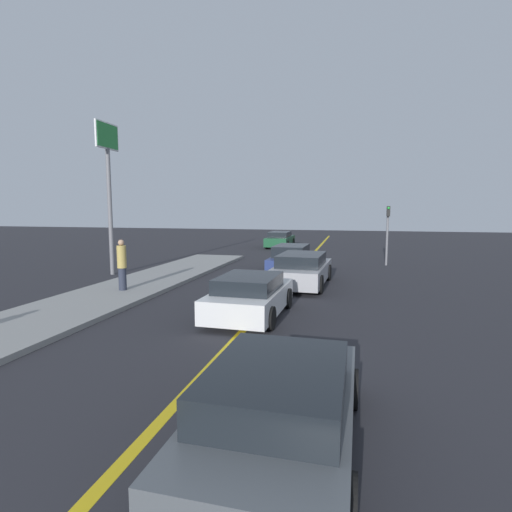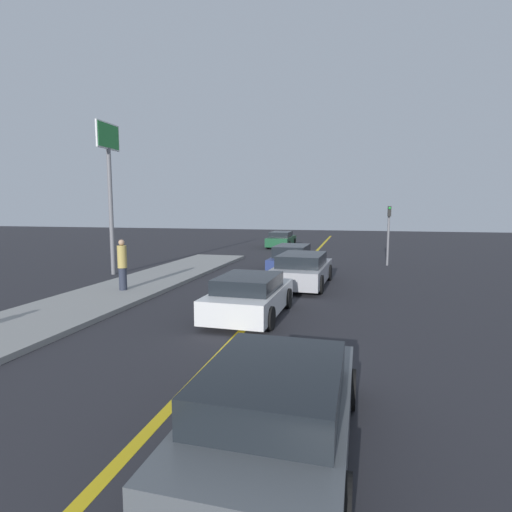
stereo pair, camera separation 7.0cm
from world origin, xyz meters
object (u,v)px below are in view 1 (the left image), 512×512
object	(u,v)px
car_oncoming_far	(280,239)
roadside_sign	(108,166)
car_near_right_lane	(279,406)
traffic_light	(388,228)
car_far_distant	(302,270)
car_parked_left_lot	(292,258)
pedestrian_far_standing	(122,265)
car_ahead_center	(250,296)

from	to	relation	value
car_oncoming_far	roadside_sign	distance (m)	16.62
car_near_right_lane	traffic_light	size ratio (longest dim) A/B	1.28
car_far_distant	car_parked_left_lot	distance (m)	4.11
car_oncoming_far	pedestrian_far_standing	bearing A→B (deg)	-97.18
car_ahead_center	traffic_light	size ratio (longest dim) A/B	1.20
car_parked_left_lot	pedestrian_far_standing	bearing A→B (deg)	-123.76
car_ahead_center	pedestrian_far_standing	bearing A→B (deg)	162.37
traffic_light	roadside_sign	bearing A→B (deg)	-154.21
car_parked_left_lot	car_oncoming_far	world-z (taller)	car_parked_left_lot
car_near_right_lane	car_far_distant	size ratio (longest dim) A/B	0.88
car_near_right_lane	traffic_light	bearing A→B (deg)	82.30
car_ahead_center	traffic_light	bearing A→B (deg)	70.00
car_ahead_center	car_far_distant	distance (m)	5.06
pedestrian_far_standing	traffic_light	size ratio (longest dim) A/B	0.57
car_ahead_center	pedestrian_far_standing	size ratio (longest dim) A/B	2.12
car_near_right_lane	traffic_light	xyz separation A→B (m)	(2.65, 17.89, 1.45)
car_ahead_center	roadside_sign	distance (m)	10.85
car_far_distant	car_parked_left_lot	xyz separation A→B (m)	(-1.03, 3.98, -0.04)
car_far_distant	roadside_sign	size ratio (longest dim) A/B	0.67
car_near_right_lane	car_parked_left_lot	bearing A→B (deg)	98.80
car_far_distant	roadside_sign	xyz separation A→B (m)	(-9.04, 0.62, 4.38)
car_parked_left_lot	traffic_light	distance (m)	5.74
car_parked_left_lot	car_oncoming_far	xyz separation A→B (m)	(-2.73, 11.77, 0.01)
car_ahead_center	roadside_sign	bearing A→B (deg)	146.97
car_ahead_center	car_oncoming_far	size ratio (longest dim) A/B	0.84
car_parked_left_lot	traffic_light	world-z (taller)	traffic_light
pedestrian_far_standing	traffic_light	xyz separation A→B (m)	(9.87, 9.98, 0.95)
car_oncoming_far	pedestrian_far_standing	size ratio (longest dim) A/B	2.52
car_near_right_lane	car_oncoming_far	xyz separation A→B (m)	(-4.87, 26.84, 0.04)
pedestrian_far_standing	roadside_sign	bearing A→B (deg)	127.63
car_far_distant	pedestrian_far_standing	bearing A→B (deg)	-150.01
car_near_right_lane	car_ahead_center	world-z (taller)	car_ahead_center
car_far_distant	traffic_light	size ratio (longest dim) A/B	1.45
car_near_right_lane	car_parked_left_lot	world-z (taller)	car_parked_left_lot
traffic_light	car_far_distant	bearing A→B (deg)	-118.92
roadside_sign	car_parked_left_lot	bearing A→B (deg)	22.77
car_ahead_center	roadside_sign	xyz separation A→B (m)	(-8.17, 5.60, 4.43)
car_near_right_lane	car_ahead_center	distance (m)	6.41
car_near_right_lane	car_parked_left_lot	size ratio (longest dim) A/B	0.91
pedestrian_far_standing	car_ahead_center	bearing A→B (deg)	-19.04
car_oncoming_far	pedestrian_far_standing	world-z (taller)	pedestrian_far_standing
car_parked_left_lot	traffic_light	bearing A→B (deg)	32.13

